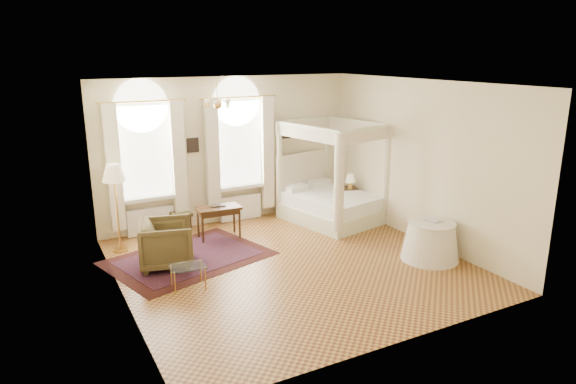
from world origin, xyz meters
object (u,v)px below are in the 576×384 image
object	(u,v)px
floor_lamp	(114,177)
coffee_table	(188,268)
writing_desk	(218,211)
stool	(181,216)
nightstand	(348,201)
armchair	(167,244)
canopy_bed	(332,199)
side_table	(430,241)

from	to	relation	value
floor_lamp	coffee_table	bearing A→B (deg)	-72.93
floor_lamp	writing_desk	bearing A→B (deg)	-6.31
coffee_table	stool	bearing A→B (deg)	75.62
nightstand	armchair	distance (m)	4.86
writing_desk	canopy_bed	bearing A→B (deg)	-2.79
armchair	coffee_table	xyz separation A→B (m)	(0.06, -1.08, -0.08)
nightstand	side_table	xyz separation A→B (m)	(-0.25, -3.12, 0.04)
writing_desk	floor_lamp	world-z (taller)	floor_lamp
writing_desk	stool	size ratio (longest dim) A/B	2.09
coffee_table	floor_lamp	world-z (taller)	floor_lamp
nightstand	writing_desk	bearing A→B (deg)	-177.58
floor_lamp	side_table	size ratio (longest dim) A/B	1.62
stool	armchair	xyz separation A→B (m)	(-0.76, -1.66, 0.06)
nightstand	coffee_table	size ratio (longest dim) A/B	1.03
coffee_table	side_table	size ratio (longest dim) A/B	0.57
coffee_table	side_table	distance (m)	4.53
armchair	coffee_table	size ratio (longest dim) A/B	1.54
canopy_bed	armchair	distance (m)	4.18
armchair	coffee_table	world-z (taller)	armchair
stool	floor_lamp	xyz separation A→B (m)	(-1.39, -0.49, 1.12)
canopy_bed	side_table	world-z (taller)	canopy_bed
nightstand	coffee_table	world-z (taller)	nightstand
canopy_bed	side_table	xyz separation A→B (m)	(0.39, -2.84, -0.16)
canopy_bed	writing_desk	distance (m)	2.74
stool	side_table	xyz separation A→B (m)	(3.73, -3.68, -0.01)
stool	nightstand	bearing A→B (deg)	-8.09
writing_desk	coffee_table	bearing A→B (deg)	-122.72
armchair	side_table	size ratio (longest dim) A/B	0.88
nightstand	side_table	size ratio (longest dim) A/B	0.59
canopy_bed	stool	xyz separation A→B (m)	(-3.34, 0.84, -0.15)
floor_lamp	canopy_bed	bearing A→B (deg)	-4.28
writing_desk	stool	xyz separation A→B (m)	(-0.60, 0.71, -0.21)
side_table	armchair	bearing A→B (deg)	155.75
stool	coffee_table	world-z (taller)	stool
coffee_table	writing_desk	bearing A→B (deg)	57.28
side_table	nightstand	bearing A→B (deg)	85.41
writing_desk	side_table	distance (m)	4.32
canopy_bed	floor_lamp	world-z (taller)	canopy_bed
armchair	side_table	xyz separation A→B (m)	(4.49, -2.02, -0.07)
nightstand	side_table	bearing A→B (deg)	-94.59
nightstand	coffee_table	xyz separation A→B (m)	(-4.68, -2.17, 0.04)
nightstand	armchair	world-z (taller)	armchair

